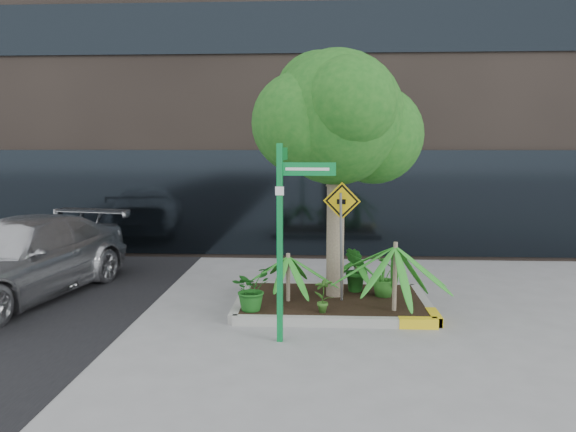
{
  "coord_description": "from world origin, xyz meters",
  "views": [
    {
      "loc": [
        -0.07,
        -9.3,
        2.8
      ],
      "look_at": [
        -0.57,
        0.2,
        1.61
      ],
      "focal_mm": 35.0,
      "sensor_mm": 36.0,
      "label": 1
    }
  ],
  "objects_px": {
    "tree": "(336,118)",
    "cattle_sign": "(342,222)",
    "street_sign_post": "(284,220)",
    "parked_car": "(18,260)"
  },
  "relations": [
    {
      "from": "street_sign_post",
      "to": "cattle_sign",
      "type": "relative_size",
      "value": 1.38
    },
    {
      "from": "tree",
      "to": "cattle_sign",
      "type": "distance_m",
      "value": 1.81
    },
    {
      "from": "cattle_sign",
      "to": "tree",
      "type": "bearing_deg",
      "value": 112.86
    },
    {
      "from": "parked_car",
      "to": "street_sign_post",
      "type": "relative_size",
      "value": 1.78
    },
    {
      "from": "parked_car",
      "to": "cattle_sign",
      "type": "relative_size",
      "value": 2.47
    },
    {
      "from": "tree",
      "to": "parked_car",
      "type": "height_order",
      "value": "tree"
    },
    {
      "from": "parked_car",
      "to": "cattle_sign",
      "type": "bearing_deg",
      "value": 7.06
    },
    {
      "from": "tree",
      "to": "parked_car",
      "type": "bearing_deg",
      "value": -179.95
    },
    {
      "from": "parked_car",
      "to": "street_sign_post",
      "type": "bearing_deg",
      "value": -9.75
    },
    {
      "from": "street_sign_post",
      "to": "cattle_sign",
      "type": "bearing_deg",
      "value": 63.55
    }
  ]
}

